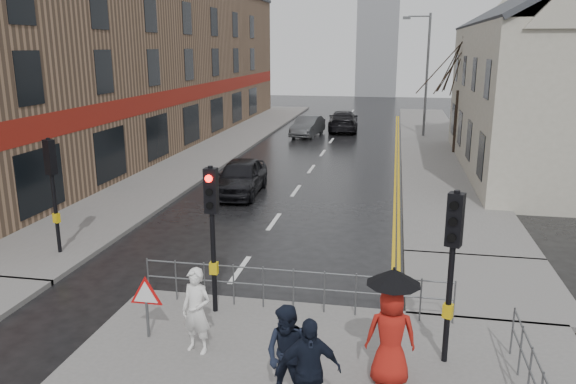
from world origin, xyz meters
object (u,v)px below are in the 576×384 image
at_px(car_mid, 308,126).
at_px(car_parked, 240,177).
at_px(pedestrian_a, 196,311).
at_px(pedestrian_d, 308,371).
at_px(pedestrian_with_umbrella, 391,323).
at_px(pedestrian_b, 288,355).

bearing_deg(car_mid, car_parked, -83.72).
height_order(pedestrian_a, pedestrian_d, pedestrian_d).
xyz_separation_m(pedestrian_with_umbrella, car_parked, (-6.36, 12.93, -0.56)).
bearing_deg(pedestrian_d, car_mid, 80.61).
xyz_separation_m(pedestrian_a, pedestrian_d, (2.48, -1.74, 0.04)).
xyz_separation_m(pedestrian_d, car_parked, (-5.09, 14.32, -0.31)).
height_order(pedestrian_b, car_parked, pedestrian_b).
bearing_deg(pedestrian_a, car_parked, 115.62).
xyz_separation_m(pedestrian_b, car_mid, (-4.34, 29.98, -0.33)).
bearing_deg(car_parked, pedestrian_with_umbrella, -65.95).
relative_size(pedestrian_with_umbrella, pedestrian_d, 1.20).
height_order(pedestrian_with_umbrella, pedestrian_d, pedestrian_with_umbrella).
height_order(pedestrian_b, car_mid, pedestrian_b).
bearing_deg(car_mid, pedestrian_d, -73.66).
relative_size(pedestrian_with_umbrella, car_parked, 0.50).
relative_size(pedestrian_b, car_parked, 0.40).
height_order(pedestrian_a, pedestrian_with_umbrella, pedestrian_with_umbrella).
relative_size(pedestrian_d, car_mid, 0.44).
height_order(pedestrian_with_umbrella, car_parked, pedestrian_with_umbrella).
distance_m(pedestrian_b, pedestrian_d, 0.63).
bearing_deg(car_parked, pedestrian_b, -73.47).
relative_size(pedestrian_b, pedestrian_d, 0.96).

